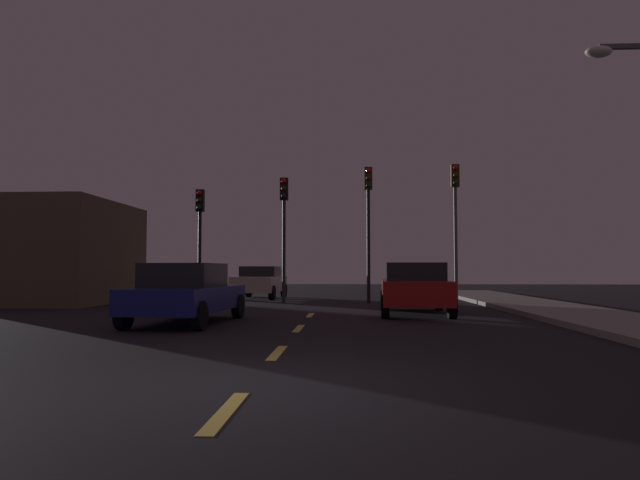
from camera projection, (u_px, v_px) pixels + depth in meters
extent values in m
plane|color=black|center=(301.00, 326.00, 13.51)|extent=(80.00, 80.00, 0.00)
cube|color=gray|center=(629.00, 324.00, 13.12)|extent=(3.00, 40.00, 0.15)
cube|color=#EACC4C|center=(226.00, 411.00, 5.33)|extent=(0.16, 1.60, 0.01)
cube|color=#EACC4C|center=(277.00, 353.00, 9.12)|extent=(0.16, 1.60, 0.01)
cube|color=#EACC4C|center=(299.00, 328.00, 12.91)|extent=(0.16, 1.60, 0.01)
cube|color=#EACC4C|center=(310.00, 315.00, 16.70)|extent=(0.16, 1.60, 0.01)
cylinder|color=black|center=(200.00, 246.00, 23.28)|extent=(0.14, 0.14, 4.57)
cube|color=black|center=(200.00, 201.00, 23.37)|extent=(0.32, 0.24, 0.90)
sphere|color=red|center=(199.00, 193.00, 23.23)|extent=(0.20, 0.20, 0.20)
sphere|color=#3F2D0C|center=(199.00, 200.00, 23.21)|extent=(0.20, 0.20, 0.20)
sphere|color=#0C3319|center=(199.00, 208.00, 23.20)|extent=(0.20, 0.20, 0.20)
cylinder|color=#2D2D30|center=(284.00, 240.00, 23.11)|extent=(0.14, 0.14, 5.01)
cube|color=black|center=(284.00, 189.00, 23.22)|extent=(0.32, 0.24, 0.90)
sphere|color=red|center=(284.00, 181.00, 23.08)|extent=(0.20, 0.20, 0.20)
sphere|color=#3F2D0C|center=(284.00, 188.00, 23.06)|extent=(0.20, 0.20, 0.20)
sphere|color=#0C3319|center=(284.00, 196.00, 23.04)|extent=(0.20, 0.20, 0.20)
cylinder|color=black|center=(368.00, 235.00, 22.95)|extent=(0.14, 0.14, 5.41)
cube|color=#382D0C|center=(368.00, 178.00, 23.07)|extent=(0.32, 0.24, 0.90)
sphere|color=red|center=(368.00, 170.00, 22.92)|extent=(0.20, 0.20, 0.20)
sphere|color=#3F2D0C|center=(368.00, 178.00, 22.91)|extent=(0.20, 0.20, 0.20)
sphere|color=#0C3319|center=(368.00, 185.00, 22.89)|extent=(0.20, 0.20, 0.20)
cylinder|color=#4C4C51|center=(456.00, 233.00, 22.77)|extent=(0.14, 0.14, 5.49)
cube|color=#382D0C|center=(455.00, 176.00, 22.89)|extent=(0.32, 0.24, 0.90)
sphere|color=red|center=(456.00, 168.00, 22.75)|extent=(0.20, 0.20, 0.20)
sphere|color=#3F2D0C|center=(456.00, 175.00, 22.73)|extent=(0.20, 0.20, 0.20)
sphere|color=#0C3319|center=(456.00, 183.00, 22.72)|extent=(0.20, 0.20, 0.20)
cube|color=#B21919|center=(414.00, 292.00, 17.20)|extent=(2.11, 4.58, 0.68)
cube|color=black|center=(415.00, 272.00, 17.01)|extent=(1.76, 2.10, 0.51)
cylinder|color=black|center=(384.00, 300.00, 18.96)|extent=(0.25, 0.65, 0.64)
cylinder|color=black|center=(439.00, 300.00, 18.78)|extent=(0.25, 0.65, 0.64)
cylinder|color=black|center=(385.00, 307.00, 15.58)|extent=(0.25, 0.65, 0.64)
cylinder|color=black|center=(452.00, 307.00, 15.41)|extent=(0.25, 0.65, 0.64)
cube|color=navy|center=(187.00, 298.00, 14.17)|extent=(2.09, 4.50, 0.58)
cube|color=black|center=(184.00, 275.00, 13.99)|extent=(1.72, 2.07, 0.57)
cylinder|color=black|center=(178.00, 306.00, 15.89)|extent=(0.26, 0.65, 0.64)
cylinder|color=black|center=(238.00, 306.00, 15.70)|extent=(0.26, 0.65, 0.64)
cylinder|color=black|center=(124.00, 315.00, 12.62)|extent=(0.26, 0.65, 0.64)
cylinder|color=black|center=(199.00, 316.00, 12.43)|extent=(0.26, 0.65, 0.64)
cube|color=beige|center=(260.00, 284.00, 26.51)|extent=(2.11, 4.03, 0.69)
cube|color=black|center=(261.00, 271.00, 26.73)|extent=(1.74, 1.87, 0.46)
cylinder|color=black|center=(272.00, 293.00, 24.99)|extent=(0.26, 0.65, 0.64)
cylinder|color=black|center=(233.00, 293.00, 25.20)|extent=(0.26, 0.65, 0.64)
cylinder|color=black|center=(284.00, 290.00, 27.78)|extent=(0.26, 0.65, 0.64)
cylinder|color=black|center=(249.00, 290.00, 27.99)|extent=(0.26, 0.65, 0.64)
cube|color=#4C4C51|center=(633.00, 46.00, 12.10)|extent=(1.41, 0.10, 0.10)
ellipsoid|color=silver|center=(599.00, 52.00, 12.13)|extent=(0.56, 0.36, 0.24)
cube|color=brown|center=(61.00, 253.00, 22.85)|extent=(4.55, 6.44, 3.98)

